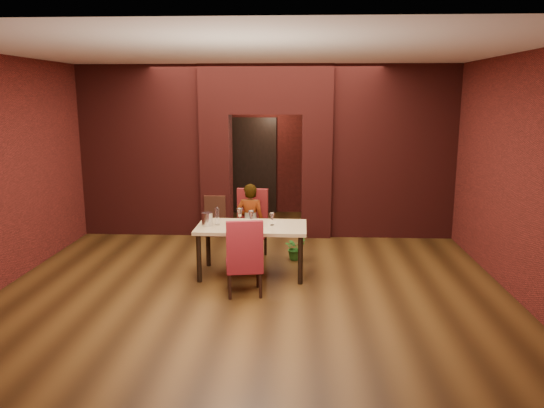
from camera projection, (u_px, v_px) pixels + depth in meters
The scene contains 25 objects.
floor at pixel (259, 266), 8.34m from camera, with size 8.00×8.00×0.00m, color #482C12.
ceiling at pixel (258, 56), 7.70m from camera, with size 7.00×8.00×0.04m, color silver.
wall_back at pixel (272, 142), 11.93m from camera, with size 7.00×0.04×3.20m, color maroon.
wall_front at pixel (219, 232), 4.11m from camera, with size 7.00×0.04×3.20m, color maroon.
wall_left at pixel (33, 164), 8.19m from camera, with size 0.04×8.00×3.20m, color maroon.
wall_right at pixel (493, 167), 7.85m from camera, with size 0.04×8.00×3.20m, color maroon.
pillar_left at pixel (217, 175), 10.11m from camera, with size 0.55×0.55×2.30m, color maroon.
pillar_right at pixel (316, 176), 10.02m from camera, with size 0.55×0.55×2.30m, color maroon.
lintel at pixel (266, 89), 9.74m from camera, with size 2.45×0.55×0.90m, color maroon.
wing_wall_left at pixel (143, 151), 10.09m from camera, with size 2.27×0.35×3.20m, color maroon.
wing_wall_right at pixel (393, 152), 9.86m from camera, with size 2.27×0.35×3.20m, color maroon.
vent_panel at pixel (215, 209), 9.95m from camera, with size 0.40×0.03×0.50m, color #A24D2F.
rear_door at pixel (254, 167), 12.00m from camera, with size 0.90×0.08×2.10m, color black.
rear_door_frame at pixel (254, 167), 11.97m from camera, with size 1.02×0.04×2.22m, color black.
dining_table at pixel (252, 250), 7.90m from camera, with size 1.61×0.91×0.76m, color tan.
chair_far at pixel (250, 225), 8.65m from camera, with size 0.51×0.51×1.13m, color maroon.
chair_near at pixel (244, 256), 7.11m from camera, with size 0.48×0.48×1.06m, color maroon.
person_seated at pixel (250, 222), 8.57m from camera, with size 0.46×0.30×1.26m, color white.
wine_glass_a at pixel (240, 216), 7.93m from camera, with size 0.09×0.09×0.23m, color white, non-canonical shape.
wine_glass_b at pixel (251, 218), 7.79m from camera, with size 0.09×0.09×0.22m, color silver, non-canonical shape.
wine_glass_c at pixel (272, 219), 7.82m from camera, with size 0.08×0.08×0.19m, color white, non-canonical shape.
tasting_sheet at pixel (244, 229), 7.62m from camera, with size 0.30×0.22×0.00m, color silver.
wine_bucket at pixel (207, 219), 7.79m from camera, with size 0.16×0.16×0.20m, color silver.
water_bottle at pixel (217, 216), 7.85m from camera, with size 0.06×0.06×0.27m, color white.
potted_plant at pixel (295, 248), 8.66m from camera, with size 0.36×0.31×0.39m, color #2A7223.
Camera 1 is at (0.61, -7.95, 2.64)m, focal length 35.00 mm.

